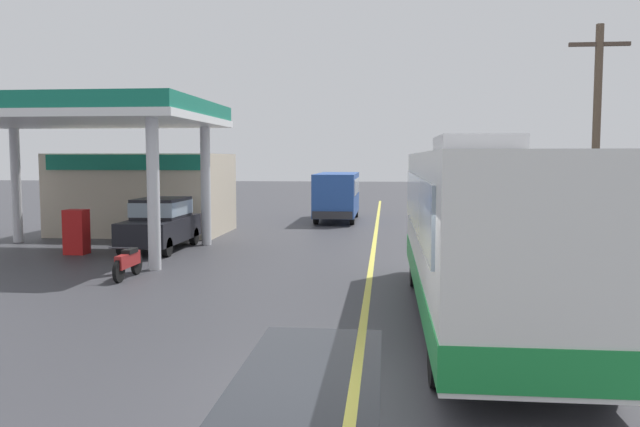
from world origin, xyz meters
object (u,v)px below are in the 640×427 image
at_px(car_at_pump, 161,221).
at_px(minibus_opposing_lane, 337,192).
at_px(motorcycle_parked_forecourt, 128,262).
at_px(pedestrian_by_shop, 139,219).
at_px(pedestrian_near_pump, 157,224).
at_px(coach_bus_main, 481,234).

xyz_separation_m(car_at_pump, minibus_opposing_lane, (5.36, 11.27, 0.46)).
height_order(motorcycle_parked_forecourt, pedestrian_by_shop, pedestrian_by_shop).
xyz_separation_m(motorcycle_parked_forecourt, pedestrian_by_shop, (-2.43, 6.95, 0.49)).
relative_size(minibus_opposing_lane, pedestrian_near_pump, 3.69).
relative_size(motorcycle_parked_forecourt, pedestrian_near_pump, 1.08).
height_order(pedestrian_near_pump, pedestrian_by_shop, same).
height_order(coach_bus_main, motorcycle_parked_forecourt, coach_bus_main).
bearing_deg(pedestrian_by_shop, coach_bus_main, -43.36).
relative_size(minibus_opposing_lane, motorcycle_parked_forecourt, 3.41).
relative_size(car_at_pump, pedestrian_by_shop, 2.53).
height_order(minibus_opposing_lane, motorcycle_parked_forecourt, minibus_opposing_lane).
relative_size(car_at_pump, minibus_opposing_lane, 0.69).
bearing_deg(pedestrian_near_pump, pedestrian_by_shop, 126.72).
height_order(car_at_pump, minibus_opposing_lane, minibus_opposing_lane).
bearing_deg(pedestrian_near_pump, motorcycle_parked_forecourt, -78.68).
height_order(car_at_pump, motorcycle_parked_forecourt, car_at_pump).
bearing_deg(pedestrian_by_shop, pedestrian_near_pump, -53.28).
height_order(car_at_pump, pedestrian_near_pump, car_at_pump).
relative_size(coach_bus_main, pedestrian_near_pump, 6.65).
xyz_separation_m(minibus_opposing_lane, motorcycle_parked_forecourt, (-4.37, -16.62, -1.03)).
bearing_deg(coach_bus_main, pedestrian_near_pump, 138.43).
distance_m(car_at_pump, motorcycle_parked_forecourt, 5.47).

